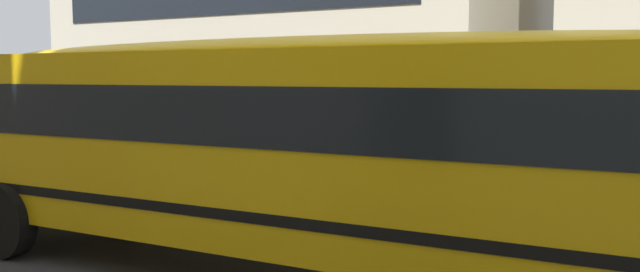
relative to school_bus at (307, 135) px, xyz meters
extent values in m
plane|color=#38383D|center=(2.38, 1.49, -1.80)|extent=(400.00, 400.00, 0.00)
cube|color=gray|center=(2.38, 9.09, -1.80)|extent=(120.00, 3.00, 0.01)
cube|color=silver|center=(2.38, 1.49, -1.80)|extent=(110.00, 0.16, 0.01)
cube|color=yellow|center=(0.26, 0.01, -0.12)|extent=(11.67, 2.95, 2.32)
cube|color=black|center=(0.26, 0.01, 0.30)|extent=(10.97, 2.97, 0.67)
cube|color=black|center=(0.26, 0.01, -0.80)|extent=(11.69, 2.98, 0.13)
ellipsoid|color=yellow|center=(0.26, 0.01, 1.04)|extent=(11.20, 2.73, 0.38)
cylinder|color=red|center=(-3.49, 1.41, -0.23)|extent=(0.48, 0.48, 0.03)
cylinder|color=black|center=(-4.11, -1.43, -1.28)|extent=(1.06, 0.32, 1.05)
cylinder|color=black|center=(-4.18, 1.20, -1.28)|extent=(1.06, 0.32, 1.05)
cube|color=navy|center=(-12.10, 6.28, -1.15)|extent=(3.93, 1.77, 0.70)
cube|color=black|center=(-12.25, 6.28, -0.48)|extent=(2.23, 1.60, 0.64)
cylinder|color=black|center=(-10.78, 7.10, -1.50)|extent=(0.60, 0.19, 0.60)
cylinder|color=black|center=(-10.81, 5.40, -1.50)|extent=(0.60, 0.19, 0.60)
cylinder|color=black|center=(-13.38, 7.15, -1.50)|extent=(0.60, 0.19, 0.60)
cylinder|color=black|center=(-13.41, 5.45, -1.50)|extent=(0.60, 0.19, 0.60)
cube|color=black|center=(-9.82, 10.57, 0.12)|extent=(14.37, 0.04, 1.10)
camera|label=1|loc=(4.30, -7.11, 0.76)|focal=37.08mm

